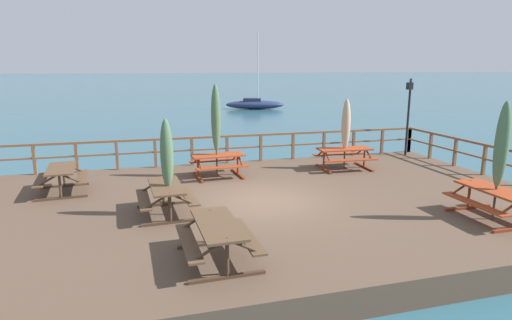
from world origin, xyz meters
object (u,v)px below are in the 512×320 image
object	(u,v)px
picnic_table_mid_left	(218,233)
patio_umbrella_short_front	(216,118)
patio_umbrella_tall_mid_right	(167,155)
sailboat_distant	(255,104)
picnic_table_mid_centre	(61,175)
picnic_table_mid_right	(345,154)
lamp_post_hooked	(409,106)
picnic_table_front_left	(166,193)
patio_umbrella_tall_front	(502,145)
picnic_table_back_right	(218,161)
patio_umbrella_tall_back_right	(346,125)
picnic_table_front_right	(494,197)

from	to	relation	value
picnic_table_mid_left	patio_umbrella_short_front	size ratio (longest dim) A/B	0.61
patio_umbrella_tall_mid_right	sailboat_distant	world-z (taller)	sailboat_distant
patio_umbrella_tall_mid_right	sailboat_distant	xyz separation A→B (m)	(11.07, 31.91, -1.65)
picnic_table_mid_left	picnic_table_mid_centre	distance (m)	6.75
picnic_table_mid_right	patio_umbrella_tall_mid_right	xyz separation A→B (m)	(-6.57, -3.30, 0.99)
lamp_post_hooked	picnic_table_front_left	bearing A→B (deg)	-155.55
picnic_table_mid_left	patio_umbrella_tall_front	size ratio (longest dim) A/B	0.66
picnic_table_back_right	patio_umbrella_tall_mid_right	bearing A→B (deg)	-119.00
patio_umbrella_tall_front	lamp_post_hooked	distance (m)	7.59
picnic_table_mid_centre	patio_umbrella_short_front	world-z (taller)	patio_umbrella_short_front
lamp_post_hooked	patio_umbrella_short_front	bearing A→B (deg)	-171.50
patio_umbrella_tall_back_right	patio_umbrella_tall_front	xyz separation A→B (m)	(1.05, -5.81, 0.22)
picnic_table_mid_left	patio_umbrella_tall_front	bearing A→B (deg)	3.41
picnic_table_mid_left	patio_umbrella_tall_mid_right	xyz separation A→B (m)	(-0.72, 2.89, 0.99)
picnic_table_front_right	picnic_table_mid_centre	xyz separation A→B (m)	(-10.54, 5.25, -0.01)
patio_umbrella_tall_mid_right	sailboat_distant	size ratio (longest dim) A/B	0.32
picnic_table_front_left	picnic_table_mid_right	world-z (taller)	same
picnic_table_front_left	picnic_table_mid_right	size ratio (longest dim) A/B	0.92
patio_umbrella_tall_mid_right	sailboat_distant	distance (m)	33.82
patio_umbrella_short_front	picnic_table_front_right	bearing A→B (deg)	-45.67
patio_umbrella_short_front	picnic_table_mid_right	bearing A→B (deg)	-1.88
picnic_table_mid_right	picnic_table_mid_centre	world-z (taller)	same
picnic_table_mid_right	picnic_table_front_right	bearing A→B (deg)	-79.58
patio_umbrella_short_front	patio_umbrella_tall_front	bearing A→B (deg)	-45.80
picnic_table_back_right	picnic_table_mid_right	distance (m)	4.67
picnic_table_front_right	patio_umbrella_tall_front	distance (m)	1.29
picnic_table_mid_centre	sailboat_distant	bearing A→B (deg)	64.36
patio_umbrella_tall_mid_right	lamp_post_hooked	distance (m)	11.17
picnic_table_front_right	picnic_table_mid_centre	size ratio (longest dim) A/B	1.04
lamp_post_hooked	sailboat_distant	size ratio (longest dim) A/B	0.41
picnic_table_front_left	patio_umbrella_short_front	size ratio (longest dim) A/B	0.60
sailboat_distant	patio_umbrella_tall_back_right	bearing A→B (deg)	-98.90
patio_umbrella_tall_mid_right	sailboat_distant	bearing A→B (deg)	70.88
patio_umbrella_tall_mid_right	patio_umbrella_tall_front	world-z (taller)	patio_umbrella_tall_front
picnic_table_mid_centre	lamp_post_hooked	size ratio (longest dim) A/B	0.58
picnic_table_front_right	patio_umbrella_tall_back_right	size ratio (longest dim) A/B	0.75
picnic_table_back_right	picnic_table_front_right	world-z (taller)	same
patio_umbrella_short_front	sailboat_distant	bearing A→B (deg)	72.08
picnic_table_mid_right	lamp_post_hooked	world-z (taller)	lamp_post_hooked
picnic_table_mid_right	picnic_table_front_right	xyz separation A→B (m)	(1.06, -5.75, -0.00)
picnic_table_front_left	picnic_table_mid_left	bearing A→B (deg)	-75.47
picnic_table_front_left	patio_umbrella_short_front	world-z (taller)	patio_umbrella_short_front
picnic_table_front_left	patio_umbrella_tall_front	world-z (taller)	patio_umbrella_tall_front
patio_umbrella_tall_back_right	lamp_post_hooked	xyz separation A→B (m)	(3.53, 1.36, 0.49)
picnic_table_front_left	lamp_post_hooked	size ratio (longest dim) A/B	0.58
picnic_table_mid_right	picnic_table_mid_left	xyz separation A→B (m)	(-5.86, -6.20, -0.00)
sailboat_distant	picnic_table_mid_right	bearing A→B (deg)	-98.93
picnic_table_mid_left	picnic_table_front_right	bearing A→B (deg)	3.71
picnic_table_mid_right	sailboat_distant	bearing A→B (deg)	81.07
patio_umbrella_tall_mid_right	patio_umbrella_tall_back_right	size ratio (longest dim) A/B	0.96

